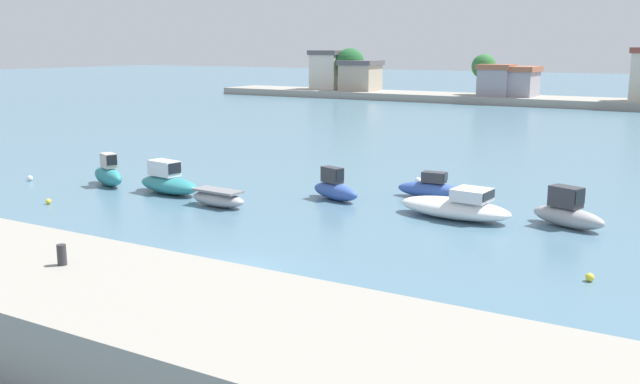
% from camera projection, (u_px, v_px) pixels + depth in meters
% --- Properties ---
extents(ground_plane, '(400.00, 400.00, 0.00)m').
position_uv_depth(ground_plane, '(219.00, 273.00, 25.06)').
color(ground_plane, slate).
extents(seawall_embankment, '(67.01, 5.78, 1.87)m').
position_uv_depth(seawall_embankment, '(70.00, 304.00, 19.44)').
color(seawall_embankment, gray).
rests_on(seawall_embankment, ground).
extents(mooring_bollard, '(0.26, 0.26, 0.59)m').
position_uv_depth(mooring_bollard, '(62.00, 255.00, 19.72)').
color(mooring_bollard, '#2D2D33').
rests_on(mooring_bollard, seawall_embankment).
extents(moored_boat_0, '(3.44, 2.22, 1.89)m').
position_uv_depth(moored_boat_0, '(108.00, 174.00, 40.53)').
color(moored_boat_0, teal).
rests_on(moored_boat_0, ground).
extents(moored_boat_1, '(4.50, 2.24, 1.76)m').
position_uv_depth(moored_boat_1, '(168.00, 182.00, 38.43)').
color(moored_boat_1, teal).
rests_on(moored_boat_1, ground).
extents(moored_boat_2, '(3.33, 1.45, 0.85)m').
position_uv_depth(moored_boat_2, '(218.00, 198.00, 35.32)').
color(moored_boat_2, '#9E9EA3').
rests_on(moored_boat_2, ground).
extents(moored_boat_3, '(3.37, 2.03, 1.68)m').
position_uv_depth(moored_boat_3, '(335.00, 189.00, 36.84)').
color(moored_boat_3, '#3856A8').
rests_on(moored_boat_3, ground).
extents(moored_boat_4, '(3.60, 1.38, 1.39)m').
position_uv_depth(moored_boat_4, '(431.00, 188.00, 37.29)').
color(moored_boat_4, '#3856A8').
rests_on(moored_boat_4, ground).
extents(moored_boat_5, '(5.57, 2.49, 1.49)m').
position_uv_depth(moored_boat_5, '(456.00, 207.00, 32.81)').
color(moored_boat_5, white).
rests_on(moored_boat_5, ground).
extents(moored_boat_6, '(3.66, 2.31, 1.79)m').
position_uv_depth(moored_boat_6, '(568.00, 213.00, 31.29)').
color(moored_boat_6, '#9E9EA3').
rests_on(moored_boat_6, ground).
extents(mooring_buoy_0, '(0.32, 0.32, 0.32)m').
position_uv_depth(mooring_buoy_0, '(30.00, 178.00, 42.00)').
color(mooring_buoy_0, white).
rests_on(mooring_buoy_0, ground).
extents(mooring_buoy_1, '(0.28, 0.28, 0.28)m').
position_uv_depth(mooring_buoy_1, '(48.00, 201.00, 35.85)').
color(mooring_buoy_1, yellow).
rests_on(mooring_buoy_1, ground).
extents(mooring_buoy_2, '(0.30, 0.30, 0.30)m').
position_uv_depth(mooring_buoy_2, '(590.00, 277.00, 24.10)').
color(mooring_buoy_2, yellow).
rests_on(mooring_buoy_2, ground).
extents(mooring_buoy_3, '(0.38, 0.38, 0.38)m').
position_uv_depth(mooring_buoy_3, '(418.00, 181.00, 41.14)').
color(mooring_buoy_3, white).
rests_on(mooring_buoy_3, ground).
extents(distant_shoreline, '(117.78, 8.85, 7.72)m').
position_uv_depth(distant_shoreline, '(555.00, 89.00, 94.63)').
color(distant_shoreline, gray).
rests_on(distant_shoreline, ground).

